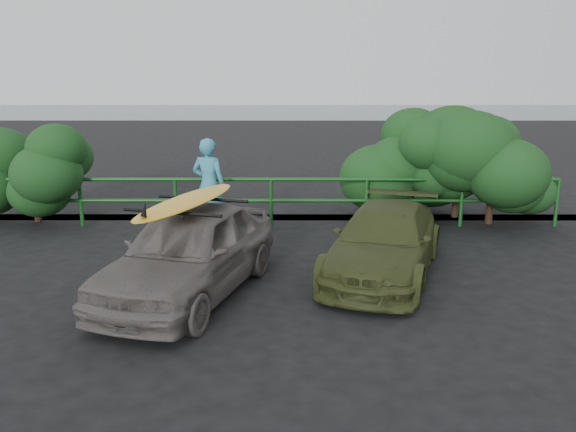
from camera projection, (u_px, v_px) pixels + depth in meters
The scene contains 10 objects.
ground at pixel (179, 325), 7.02m from camera, with size 80.00×80.00×0.00m, color black.
ocean at pixel (277, 109), 65.41m from camera, with size 200.00×200.00×0.00m, color slate.
guardrail at pixel (223, 202), 11.77m from camera, with size 14.00×0.08×1.04m, color #164E1B, non-canonical shape.
shrub_left at pixel (2, 177), 12.06m from camera, with size 3.20×2.40×1.97m, color #194419, non-canonical shape.
shrub_right at pixel (457, 169), 12.10m from camera, with size 3.20×2.40×2.31m, color #194419, non-canonical shape.
sedan at pixel (190, 251), 7.91m from camera, with size 1.51×3.75×1.28m, color #5D5753.
olive_vehicle at pixel (385, 241), 8.78m from camera, with size 1.49×3.67×1.07m, color #3A421D.
man at pixel (209, 185), 11.29m from camera, with size 0.69×0.45×1.90m, color teal.
roof_rack at pixel (188, 205), 7.75m from camera, with size 1.41×0.99×0.05m, color black, non-canonical shape.
surfboard at pixel (188, 201), 7.74m from camera, with size 0.57×2.74×0.08m, color gold.
Camera 1 is at (1.38, -6.52, 2.94)m, focal length 35.00 mm.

